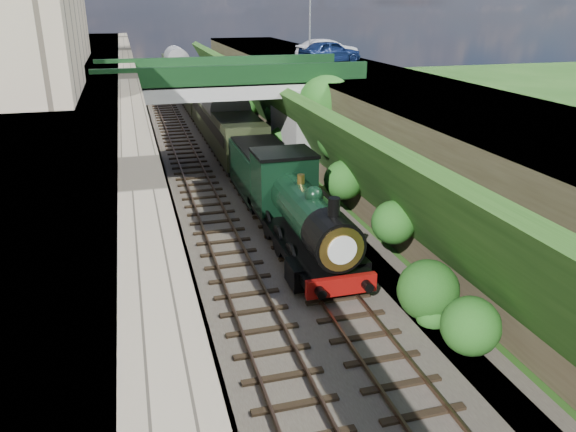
{
  "coord_description": "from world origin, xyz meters",
  "views": [
    {
      "loc": [
        -5.61,
        -11.32,
        10.6
      ],
      "look_at": [
        0.0,
        8.52,
        2.73
      ],
      "focal_mm": 35.0,
      "sensor_mm": 36.0,
      "label": 1
    }
  ],
  "objects_px": {
    "road_bridge": "(236,112)",
    "lamppost": "(310,17)",
    "car_silver": "(327,50)",
    "locomotive": "(302,215)",
    "tender": "(263,175)",
    "car_blue": "(330,52)",
    "tree": "(327,108)"
  },
  "relations": [
    {
      "from": "locomotive",
      "to": "lamppost",
      "type": "bearing_deg",
      "value": 71.37
    },
    {
      "from": "car_silver",
      "to": "locomotive",
      "type": "bearing_deg",
      "value": 152.82
    },
    {
      "from": "car_blue",
      "to": "tender",
      "type": "distance_m",
      "value": 15.83
    },
    {
      "from": "lamppost",
      "to": "car_silver",
      "type": "bearing_deg",
      "value": 29.83
    },
    {
      "from": "road_bridge",
      "to": "locomotive",
      "type": "xyz_separation_m",
      "value": [
        0.26,
        -13.43,
        -2.18
      ]
    },
    {
      "from": "locomotive",
      "to": "tender",
      "type": "bearing_deg",
      "value": 90.0
    },
    {
      "from": "car_silver",
      "to": "lamppost",
      "type": "bearing_deg",
      "value": 114.51
    },
    {
      "from": "tree",
      "to": "car_blue",
      "type": "xyz_separation_m",
      "value": [
        3.53,
        9.55,
        2.45
      ]
    },
    {
      "from": "road_bridge",
      "to": "tree",
      "type": "relative_size",
      "value": 2.42
    },
    {
      "from": "road_bridge",
      "to": "lamppost",
      "type": "distance_m",
      "value": 12.02
    },
    {
      "from": "locomotive",
      "to": "car_silver",
      "type": "bearing_deg",
      "value": 68.14
    },
    {
      "from": "tree",
      "to": "tender",
      "type": "xyz_separation_m",
      "value": [
        -4.71,
        -2.8,
        -3.03
      ]
    },
    {
      "from": "tree",
      "to": "tender",
      "type": "bearing_deg",
      "value": -149.29
    },
    {
      "from": "tree",
      "to": "tender",
      "type": "distance_m",
      "value": 6.26
    },
    {
      "from": "car_blue",
      "to": "locomotive",
      "type": "height_order",
      "value": "car_blue"
    },
    {
      "from": "tree",
      "to": "lamppost",
      "type": "height_order",
      "value": "lamppost"
    },
    {
      "from": "tree",
      "to": "car_blue",
      "type": "bearing_deg",
      "value": 69.72
    },
    {
      "from": "road_bridge",
      "to": "car_silver",
      "type": "height_order",
      "value": "car_silver"
    },
    {
      "from": "tree",
      "to": "lamppost",
      "type": "relative_size",
      "value": 1.1
    },
    {
      "from": "lamppost",
      "to": "tender",
      "type": "height_order",
      "value": "lamppost"
    },
    {
      "from": "car_silver",
      "to": "road_bridge",
      "type": "bearing_deg",
      "value": 128.36
    },
    {
      "from": "locomotive",
      "to": "tender",
      "type": "relative_size",
      "value": 1.7
    },
    {
      "from": "tree",
      "to": "car_silver",
      "type": "distance_m",
      "value": 12.94
    },
    {
      "from": "tree",
      "to": "lamppost",
      "type": "xyz_separation_m",
      "value": [
        2.42,
        11.0,
        4.92
      ]
    },
    {
      "from": "car_silver",
      "to": "locomotive",
      "type": "relative_size",
      "value": 0.48
    },
    {
      "from": "lamppost",
      "to": "car_blue",
      "type": "xyz_separation_m",
      "value": [
        1.11,
        -1.45,
        -2.47
      ]
    },
    {
      "from": "lamppost",
      "to": "car_blue",
      "type": "relative_size",
      "value": 1.21
    },
    {
      "from": "road_bridge",
      "to": "lamppost",
      "type": "height_order",
      "value": "lamppost"
    },
    {
      "from": "car_silver",
      "to": "car_blue",
      "type": "bearing_deg",
      "value": 159.86
    },
    {
      "from": "car_blue",
      "to": "car_silver",
      "type": "xyz_separation_m",
      "value": [
        0.65,
        2.45,
        -0.04
      ]
    },
    {
      "from": "lamppost",
      "to": "locomotive",
      "type": "xyz_separation_m",
      "value": [
        -7.13,
        -21.16,
        -7.67
      ]
    },
    {
      "from": "car_blue",
      "to": "road_bridge",
      "type": "bearing_deg",
      "value": 109.38
    }
  ]
}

